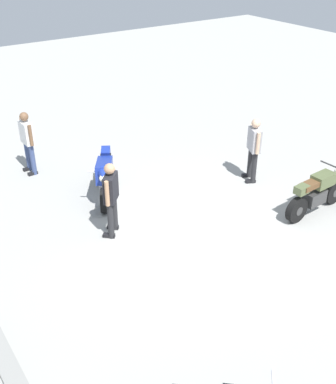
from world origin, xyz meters
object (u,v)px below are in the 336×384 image
motorcycle_blue_sportbike (105,176)px  person_in_black_shirt (111,195)px  motorcycle_olive_vintage (316,194)px  person_in_white_shirt (27,139)px  person_in_gray_shirt (254,146)px

motorcycle_blue_sportbike → person_in_black_shirt: size_ratio=1.04×
motorcycle_olive_vintage → person_in_black_shirt: (1.87, 4.32, 0.48)m
motorcycle_olive_vintage → motorcycle_blue_sportbike: size_ratio=1.11×
person_in_black_shirt → motorcycle_olive_vintage: bearing=-160.4°
person_in_white_shirt → person_in_black_shirt: (-3.85, -0.42, -0.01)m
person_in_gray_shirt → person_in_white_shirt: bearing=-13.7°
person_in_gray_shirt → person_in_black_shirt: bearing=27.0°
motorcycle_blue_sportbike → person_in_white_shirt: person_in_white_shirt is taller
motorcycle_blue_sportbike → person_in_white_shirt: size_ratio=1.04×
motorcycle_olive_vintage → person_in_white_shirt: bearing=126.2°
motorcycle_blue_sportbike → person_in_white_shirt: bearing=-125.6°
person_in_white_shirt → person_in_black_shirt: person_in_white_shirt is taller
person_in_white_shirt → person_in_black_shirt: 3.87m
motorcycle_olive_vintage → person_in_white_shirt: (5.72, 4.74, 0.49)m
motorcycle_blue_sportbike → person_in_gray_shirt: (-1.31, -3.60, 0.38)m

